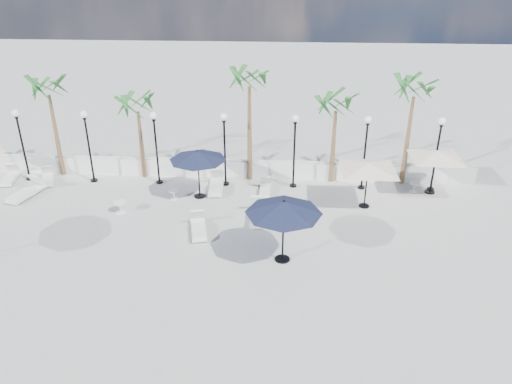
# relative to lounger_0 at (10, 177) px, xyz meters

# --- Properties ---
(ground) EXTENTS (100.00, 100.00, 0.00)m
(ground) POSITION_rel_lounger_0_xyz_m (11.42, -6.22, -0.23)
(ground) COLOR #AEAFAA
(ground) RESTS_ON ground
(balustrade) EXTENTS (26.00, 0.30, 1.01)m
(balustrade) POSITION_rel_lounger_0_xyz_m (11.42, 1.28, 0.24)
(balustrade) COLOR silver
(balustrade) RESTS_ON ground
(lamppost_0) EXTENTS (0.36, 0.36, 3.84)m
(lamppost_0) POSITION_rel_lounger_0_xyz_m (0.92, 0.28, 2.26)
(lamppost_0) COLOR black
(lamppost_0) RESTS_ON ground
(lamppost_1) EXTENTS (0.36, 0.36, 3.84)m
(lamppost_1) POSITION_rel_lounger_0_xyz_m (4.42, 0.28, 2.26)
(lamppost_1) COLOR black
(lamppost_1) RESTS_ON ground
(lamppost_2) EXTENTS (0.36, 0.36, 3.84)m
(lamppost_2) POSITION_rel_lounger_0_xyz_m (7.92, 0.28, 2.26)
(lamppost_2) COLOR black
(lamppost_2) RESTS_ON ground
(lamppost_3) EXTENTS (0.36, 0.36, 3.84)m
(lamppost_3) POSITION_rel_lounger_0_xyz_m (11.42, 0.28, 2.26)
(lamppost_3) COLOR black
(lamppost_3) RESTS_ON ground
(lamppost_4) EXTENTS (0.36, 0.36, 3.84)m
(lamppost_4) POSITION_rel_lounger_0_xyz_m (14.92, 0.28, 2.26)
(lamppost_4) COLOR black
(lamppost_4) RESTS_ON ground
(lamppost_5) EXTENTS (0.36, 0.36, 3.84)m
(lamppost_5) POSITION_rel_lounger_0_xyz_m (18.42, 0.28, 2.26)
(lamppost_5) COLOR black
(lamppost_5) RESTS_ON ground
(lamppost_6) EXTENTS (0.36, 0.36, 3.84)m
(lamppost_6) POSITION_rel_lounger_0_xyz_m (21.92, 0.28, 2.26)
(lamppost_6) COLOR black
(lamppost_6) RESTS_ON ground
(palm_0) EXTENTS (2.60, 2.60, 5.50)m
(palm_0) POSITION_rel_lounger_0_xyz_m (2.42, 1.08, 4.30)
(palm_0) COLOR brown
(palm_0) RESTS_ON ground
(palm_1) EXTENTS (2.60, 2.60, 4.70)m
(palm_1) POSITION_rel_lounger_0_xyz_m (6.92, 1.08, 3.52)
(palm_1) COLOR brown
(palm_1) RESTS_ON ground
(palm_2) EXTENTS (2.60, 2.60, 6.10)m
(palm_2) POSITION_rel_lounger_0_xyz_m (12.62, 1.08, 4.88)
(palm_2) COLOR brown
(palm_2) RESTS_ON ground
(palm_3) EXTENTS (2.60, 2.60, 4.90)m
(palm_3) POSITION_rel_lounger_0_xyz_m (16.92, 1.08, 3.72)
(palm_3) COLOR brown
(palm_3) RESTS_ON ground
(palm_4) EXTENTS (2.60, 2.60, 5.70)m
(palm_4) POSITION_rel_lounger_0_xyz_m (20.62, 1.08, 4.50)
(palm_4) COLOR brown
(palm_4) RESTS_ON ground
(lounger_0) EXTENTS (0.95, 1.92, 0.69)m
(lounger_0) POSITION_rel_lounger_0_xyz_m (0.00, 0.00, 0.00)
(lounger_0) COLOR white
(lounger_0) RESTS_ON ground
(lounger_1) EXTENTS (1.22, 2.23, 0.80)m
(lounger_1) POSITION_rel_lounger_0_xyz_m (1.73, -1.74, 0.04)
(lounger_1) COLOR white
(lounger_1) RESTS_ON ground
(lounger_2) EXTENTS (1.17, 1.78, 0.64)m
(lounger_2) POSITION_rel_lounger_0_xyz_m (2.04, -0.00, -0.02)
(lounger_2) COLOR white
(lounger_2) RESTS_ON ground
(lounger_3) EXTENTS (1.01, 2.00, 0.72)m
(lounger_3) POSITION_rel_lounger_0_xyz_m (10.81, -4.64, 0.01)
(lounger_3) COLOR white
(lounger_3) RESTS_ON ground
(lounger_4) EXTENTS (0.82, 2.14, 0.78)m
(lounger_4) POSITION_rel_lounger_0_xyz_m (11.01, -0.40, 0.03)
(lounger_4) COLOR white
(lounger_4) RESTS_ON ground
(lounger_5) EXTENTS (0.55, 1.65, 0.62)m
(lounger_5) POSITION_rel_lounger_0_xyz_m (13.51, -0.59, -0.02)
(lounger_5) COLOR white
(lounger_5) RESTS_ON ground
(lounger_6) EXTENTS (0.77, 2.13, 0.79)m
(lounger_6) POSITION_rel_lounger_0_xyz_m (13.28, -3.31, 0.03)
(lounger_6) COLOR white
(lounger_6) RESTS_ON ground
(side_table_0) EXTENTS (0.58, 0.58, 0.56)m
(side_table_0) POSITION_rel_lounger_0_xyz_m (6.88, -3.05, 0.11)
(side_table_0) COLOR white
(side_table_0) RESTS_ON ground
(side_table_1) EXTENTS (0.49, 0.49, 0.48)m
(side_table_1) POSITION_rel_lounger_0_xyz_m (9.10, -1.55, 0.06)
(side_table_1) COLOR white
(side_table_1) RESTS_ON ground
(side_table_2) EXTENTS (0.53, 0.53, 0.52)m
(side_table_2) POSITION_rel_lounger_0_xyz_m (21.00, -0.02, 0.08)
(side_table_2) COLOR white
(side_table_2) RESTS_ON ground
(parasol_navy_mid) EXTENTS (2.78, 2.78, 2.49)m
(parasol_navy_mid) POSITION_rel_lounger_0_xyz_m (10.30, -1.20, 1.96)
(parasol_navy_mid) COLOR black
(parasol_navy_mid) RESTS_ON ground
(parasol_navy_right) EXTENTS (2.98, 2.98, 2.67)m
(parasol_navy_right) POSITION_rel_lounger_0_xyz_m (14.46, -6.51, 2.11)
(parasol_navy_right) COLOR black
(parasol_navy_right) RESTS_ON ground
(parasol_cream_sq_a) EXTENTS (4.97, 4.97, 2.44)m
(parasol_cream_sq_a) POSITION_rel_lounger_0_xyz_m (18.30, -1.74, 2.03)
(parasol_cream_sq_a) COLOR black
(parasol_cream_sq_a) RESTS_ON ground
(parasol_cream_sq_b) EXTENTS (4.82, 4.82, 2.42)m
(parasol_cream_sq_b) POSITION_rel_lounger_0_xyz_m (21.81, -0.02, 2.00)
(parasol_cream_sq_b) COLOR black
(parasol_cream_sq_b) RESTS_ON ground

